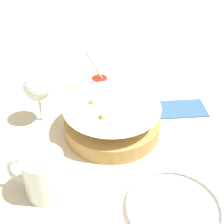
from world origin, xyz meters
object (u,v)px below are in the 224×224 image
at_px(side_plate, 175,208).
at_px(beer_mug, 44,176).
at_px(sauce_cup, 100,83).
at_px(wine_glass, 37,89).
at_px(food_basket, 112,120).

bearing_deg(side_plate, beer_mug, -0.95).
distance_m(sauce_cup, wine_glass, 0.24).
relative_size(beer_mug, side_plate, 0.61).
height_order(food_basket, sauce_cup, sauce_cup).
bearing_deg(side_plate, sauce_cup, -60.78).
bearing_deg(side_plate, wine_glass, -33.30).
bearing_deg(food_basket, beer_mug, 64.07).
relative_size(wine_glass, side_plate, 0.69).
bearing_deg(food_basket, wine_glass, -4.78).
bearing_deg(wine_glass, beer_mug, 111.62).
bearing_deg(food_basket, side_plate, 126.56).
bearing_deg(sauce_cup, wine_glass, 55.82).
bearing_deg(sauce_cup, food_basket, 109.75).
distance_m(wine_glass, beer_mug, 0.25).
bearing_deg(beer_mug, wine_glass, -68.38).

